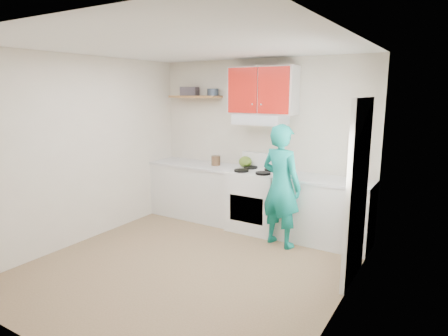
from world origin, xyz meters
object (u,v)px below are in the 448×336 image
Objects in this scene: kettle at (245,162)px; crock at (216,161)px; tin at (213,92)px; person at (281,186)px; stove at (256,200)px.

kettle is 0.50m from crock.
kettle is 1.18× the size of crock.
tin is 0.11× the size of person.
kettle is 1.03m from person.
stove is 1.88m from tin.
kettle is at bearing 149.08° from stove.
person is (0.56, -0.38, 0.38)m from stove.
crock reaches higher than stove.
person is at bearing -33.55° from kettle.
tin reaches higher than stove.
stove is at bearing -12.50° from tin.
crock is at bearing 175.52° from stove.
crock is (0.14, -0.14, -1.11)m from tin.
tin reaches higher than person.
kettle is 0.12× the size of person.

